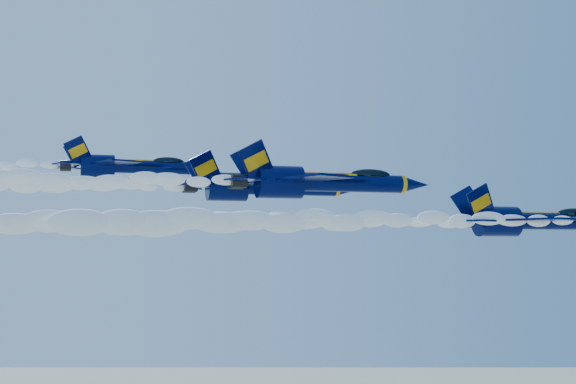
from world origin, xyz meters
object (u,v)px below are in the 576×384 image
object	(u,v)px
jet_fourth	(263,186)
jet_fifth	(129,166)
jet_third	(320,182)
jet_second	(531,221)

from	to	relation	value
jet_fourth	jet_fifth	distance (m)	15.07
jet_fifth	jet_third	bearing A→B (deg)	-44.94
jet_fourth	jet_fifth	xyz separation A→B (m)	(-12.88, 7.43, 2.45)
jet_third	jet_fourth	world-z (taller)	jet_third
jet_third	jet_fourth	xyz separation A→B (m)	(-3.26, 8.68, 0.14)
jet_fourth	jet_third	bearing A→B (deg)	-69.41
jet_fourth	jet_fifth	size ratio (longest dim) A/B	1.15
jet_second	jet_fourth	bearing A→B (deg)	134.00
jet_second	jet_fifth	xyz separation A→B (m)	(-31.56, 26.77, 6.41)
jet_second	jet_fifth	distance (m)	41.87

